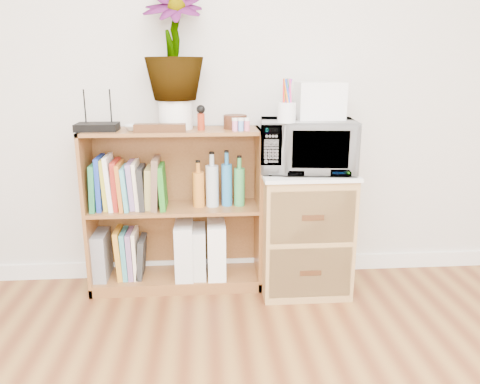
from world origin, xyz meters
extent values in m
cube|color=white|center=(0.00, 2.24, 0.05)|extent=(4.00, 0.02, 0.10)
cube|color=brown|center=(-0.35, 2.10, 0.47)|extent=(1.00, 0.30, 0.95)
cube|color=#9E7542|center=(0.40, 2.02, 0.35)|extent=(0.50, 0.45, 0.70)
imported|color=silver|center=(0.40, 2.02, 0.86)|extent=(0.55, 0.41, 0.29)
cylinder|color=white|center=(0.26, 1.90, 1.06)|extent=(0.10, 0.10, 0.10)
cube|color=white|center=(0.47, 2.07, 1.11)|extent=(0.25, 0.21, 0.20)
cube|color=black|center=(-0.76, 2.08, 0.97)|extent=(0.23, 0.15, 0.04)
imported|color=silver|center=(-0.54, 2.07, 0.97)|extent=(0.13, 0.13, 0.03)
cylinder|color=white|center=(-0.33, 2.12, 1.03)|extent=(0.19, 0.19, 0.16)
imported|color=#337830|center=(-0.33, 2.12, 1.40)|extent=(0.32, 0.32, 0.58)
cube|color=#361C0E|center=(-0.41, 2.00, 0.97)|extent=(0.27, 0.07, 0.04)
cylinder|color=maroon|center=(-0.19, 2.06, 1.00)|extent=(0.04, 0.04, 0.09)
cylinder|color=#341D0E|center=(0.00, 2.11, 0.99)|extent=(0.13, 0.13, 0.08)
cube|color=pink|center=(0.03, 2.01, 0.98)|extent=(0.12, 0.04, 0.06)
cube|color=gray|center=(-0.80, 2.10, 0.21)|extent=(0.08, 0.22, 0.28)
cube|color=silver|center=(-0.30, 2.09, 0.24)|extent=(0.10, 0.26, 0.33)
cube|color=silver|center=(-0.22, 2.09, 0.22)|extent=(0.09, 0.24, 0.30)
cube|color=white|center=(-0.11, 2.09, 0.24)|extent=(0.10, 0.26, 0.33)
cube|color=#1E703F|center=(-0.80, 2.10, 0.63)|extent=(0.04, 0.20, 0.27)
cube|color=#1A35A1|center=(-0.76, 2.10, 0.65)|extent=(0.03, 0.20, 0.30)
cube|color=gold|center=(-0.74, 2.10, 0.65)|extent=(0.03, 0.20, 0.29)
cube|color=white|center=(-0.71, 2.10, 0.65)|extent=(0.04, 0.20, 0.31)
cube|color=maroon|center=(-0.68, 2.10, 0.64)|extent=(0.03, 0.20, 0.28)
cube|color=#BE6821|center=(-0.65, 2.10, 0.63)|extent=(0.03, 0.20, 0.27)
cube|color=#47A6AC|center=(-0.62, 2.10, 0.62)|extent=(0.04, 0.20, 0.25)
cube|color=#956FA6|center=(-0.59, 2.10, 0.63)|extent=(0.04, 0.20, 0.27)
cube|color=#F5E0BE|center=(-0.56, 2.10, 0.64)|extent=(0.03, 0.20, 0.27)
cube|color=black|center=(-0.53, 2.10, 0.62)|extent=(0.04, 0.20, 0.24)
cube|color=tan|center=(-0.49, 2.10, 0.62)|extent=(0.04, 0.20, 0.23)
cube|color=brown|center=(-0.45, 2.10, 0.65)|extent=(0.05, 0.20, 0.30)
cube|color=#247820|center=(-0.42, 2.10, 0.63)|extent=(0.04, 0.20, 0.25)
cylinder|color=#C87425|center=(-0.21, 2.10, 0.63)|extent=(0.07, 0.07, 0.26)
cylinder|color=silver|center=(-0.13, 2.10, 0.65)|extent=(0.07, 0.07, 0.31)
cylinder|color=#2778B6|center=(-0.05, 2.10, 0.66)|extent=(0.06, 0.06, 0.32)
cylinder|color=green|center=(0.03, 2.10, 0.64)|extent=(0.06, 0.06, 0.28)
cube|color=orange|center=(-0.69, 2.10, 0.22)|extent=(0.04, 0.19, 0.30)
cube|color=teal|center=(-0.65, 2.10, 0.21)|extent=(0.04, 0.19, 0.29)
cube|color=slate|center=(-0.62, 2.10, 0.21)|extent=(0.04, 0.19, 0.28)
cube|color=#FFE9C6|center=(-0.59, 2.10, 0.21)|extent=(0.03, 0.19, 0.29)
cube|color=#2A2A2A|center=(-0.56, 2.10, 0.19)|extent=(0.06, 0.19, 0.24)
camera|label=1|loc=(-0.17, -0.53, 1.30)|focal=35.00mm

